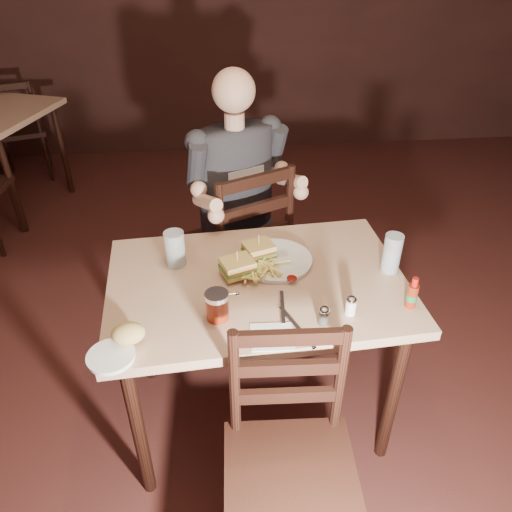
{
  "coord_description": "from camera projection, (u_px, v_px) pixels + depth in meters",
  "views": [
    {
      "loc": [
        -0.44,
        -1.19,
        1.93
      ],
      "look_at": [
        -0.28,
        0.37,
        0.85
      ],
      "focal_mm": 35.0,
      "sensor_mm": 36.0,
      "label": 1
    }
  ],
  "objects": [
    {
      "name": "glass_right",
      "position": [
        392.0,
        253.0,
        1.92
      ],
      "size": [
        0.07,
        0.07,
        0.16
      ],
      "primitive_type": "cylinder",
      "rotation": [
        0.0,
        0.0,
        0.06
      ],
      "color": "silver",
      "rests_on": "main_table"
    },
    {
      "name": "fries_pile",
      "position": [
        265.0,
        270.0,
        1.91
      ],
      "size": [
        0.25,
        0.19,
        0.04
      ],
      "primitive_type": null,
      "rotation": [
        0.0,
        0.0,
        0.06
      ],
      "color": "#D6C762",
      "rests_on": "dinner_plate"
    },
    {
      "name": "napkin",
      "position": [
        272.0,
        337.0,
        1.65
      ],
      "size": [
        0.15,
        0.14,
        0.0
      ],
      "primitive_type": "cube",
      "rotation": [
        0.0,
        0.0,
        -0.05
      ],
      "color": "white",
      "rests_on": "main_table"
    },
    {
      "name": "dinner_plate",
      "position": [
        275.0,
        261.0,
        2.0
      ],
      "size": [
        0.3,
        0.3,
        0.02
      ],
      "primitive_type": "cylinder",
      "rotation": [
        0.0,
        0.0,
        0.06
      ],
      "color": "white",
      "rests_on": "main_table"
    },
    {
      "name": "main_table",
      "position": [
        257.0,
        298.0,
        1.96
      ],
      "size": [
        1.18,
        0.82,
        0.77
      ],
      "rotation": [
        0.0,
        0.0,
        0.06
      ],
      "color": "tan",
      "rests_on": "ground"
    },
    {
      "name": "salt_shaker",
      "position": [
        351.0,
        306.0,
        1.73
      ],
      "size": [
        0.04,
        0.04,
        0.07
      ],
      "primitive_type": null,
      "rotation": [
        0.0,
        0.0,
        0.06
      ],
      "color": "white",
      "rests_on": "main_table"
    },
    {
      "name": "sandwich_left",
      "position": [
        237.0,
        262.0,
        1.89
      ],
      "size": [
        0.14,
        0.13,
        0.1
      ],
      "primitive_type": null,
      "rotation": [
        0.0,
        0.0,
        0.34
      ],
      "color": "tan",
      "rests_on": "dinner_plate"
    },
    {
      "name": "chair_far",
      "position": [
        237.0,
        245.0,
        2.61
      ],
      "size": [
        0.62,
        0.64,
        0.99
      ],
      "primitive_type": null,
      "rotation": [
        0.0,
        0.0,
        3.56
      ],
      "color": "black",
      "rests_on": "ground"
    },
    {
      "name": "sandwich_right",
      "position": [
        259.0,
        246.0,
        1.98
      ],
      "size": [
        0.14,
        0.13,
        0.1
      ],
      "primitive_type": null,
      "rotation": [
        0.0,
        0.0,
        0.32
      ],
      "color": "tan",
      "rests_on": "dinner_plate"
    },
    {
      "name": "bread_roll",
      "position": [
        128.0,
        333.0,
        1.61
      ],
      "size": [
        0.12,
        0.1,
        0.07
      ],
      "primitive_type": "ellipsoid",
      "rotation": [
        0.0,
        0.0,
        0.06
      ],
      "color": "tan",
      "rests_on": "side_plate"
    },
    {
      "name": "pepper_shaker",
      "position": [
        324.0,
        316.0,
        1.69
      ],
      "size": [
        0.04,
        0.04,
        0.07
      ],
      "primitive_type": null,
      "rotation": [
        0.0,
        0.0,
        0.06
      ],
      "color": "#38332D",
      "rests_on": "main_table"
    },
    {
      "name": "fork",
      "position": [
        283.0,
        307.0,
        1.77
      ],
      "size": [
        0.03,
        0.18,
        0.01
      ],
      "primitive_type": "cube",
      "rotation": [
        0.0,
        0.0,
        -0.11
      ],
      "color": "silver",
      "rests_on": "napkin"
    },
    {
      "name": "glass_left",
      "position": [
        175.0,
        249.0,
        1.95
      ],
      "size": [
        0.08,
        0.08,
        0.15
      ],
      "primitive_type": "cylinder",
      "rotation": [
        0.0,
        0.0,
        0.06
      ],
      "color": "silver",
      "rests_on": "main_table"
    },
    {
      "name": "chair_near",
      "position": [
        291.0,
        478.0,
        1.58
      ],
      "size": [
        0.45,
        0.48,
        0.91
      ],
      "primitive_type": null,
      "rotation": [
        0.0,
        0.0,
        -0.05
      ],
      "color": "black",
      "rests_on": "ground"
    },
    {
      "name": "side_plate",
      "position": [
        111.0,
        357.0,
        1.57
      ],
      "size": [
        0.16,
        0.16,
        0.01
      ],
      "primitive_type": "cylinder",
      "rotation": [
        0.0,
        0.0,
        0.06
      ],
      "color": "white",
      "rests_on": "main_table"
    },
    {
      "name": "syrup_dispenser",
      "position": [
        217.0,
        306.0,
        1.7
      ],
      "size": [
        0.09,
        0.09,
        0.11
      ],
      "primitive_type": null,
      "rotation": [
        0.0,
        0.0,
        0.06
      ],
      "color": "maroon",
      "rests_on": "main_table"
    },
    {
      "name": "knife",
      "position": [
        297.0,
        327.0,
        1.69
      ],
      "size": [
        0.09,
        0.22,
        0.01
      ],
      "primitive_type": "cube",
      "rotation": [
        0.0,
        0.0,
        0.37
      ],
      "color": "silver",
      "rests_on": "napkin"
    },
    {
      "name": "bg_chair_far",
      "position": [
        20.0,
        129.0,
        4.19
      ],
      "size": [
        0.49,
        0.52,
        0.85
      ],
      "primitive_type": null,
      "rotation": [
        0.0,
        0.0,
        3.42
      ],
      "color": "black",
      "rests_on": "ground"
    },
    {
      "name": "hot_sauce",
      "position": [
        413.0,
        292.0,
        1.75
      ],
      "size": [
        0.04,
        0.04,
        0.12
      ],
      "primitive_type": null,
      "rotation": [
        0.0,
        0.0,
        0.06
      ],
      "color": "maroon",
      "rests_on": "main_table"
    },
    {
      "name": "ketchup_dollop",
      "position": [
        292.0,
        278.0,
        1.88
      ],
      "size": [
        0.04,
        0.04,
        0.01
      ],
      "primitive_type": "ellipsoid",
      "rotation": [
        0.0,
        0.0,
        0.06
      ],
      "color": "maroon",
      "rests_on": "dinner_plate"
    },
    {
      "name": "diner",
      "position": [
        239.0,
        168.0,
        2.32
      ],
      "size": [
        0.63,
        0.57,
        0.89
      ],
      "primitive_type": null,
      "rotation": [
        0.0,
        0.0,
        0.41
      ],
      "color": "#28282C",
      "rests_on": "chair_far"
    },
    {
      "name": "room_shell",
      "position": [
        376.0,
        158.0,
        1.31
      ],
      "size": [
        7.0,
        7.0,
        7.0
      ],
      "color": "black",
      "rests_on": "ground"
    }
  ]
}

